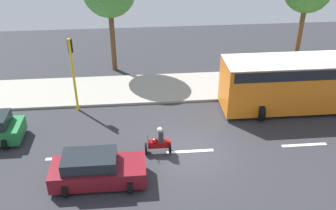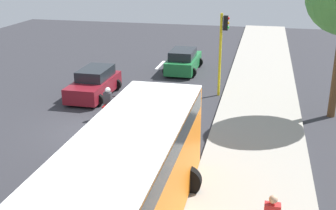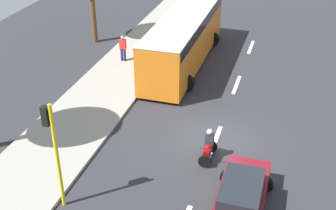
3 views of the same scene
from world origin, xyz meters
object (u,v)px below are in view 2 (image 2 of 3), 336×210
at_px(car_green, 183,61).
at_px(motorcycle, 109,105).
at_px(city_bus, 116,198).
at_px(traffic_light_corner, 222,43).
at_px(car_maroon, 94,84).

distance_m(car_green, motorcycle, 9.27).
height_order(city_bus, traffic_light_corner, traffic_light_corner).
height_order(car_green, motorcycle, motorcycle).
relative_size(car_maroon, city_bus, 0.38).
height_order(city_bus, motorcycle, city_bus).
xyz_separation_m(car_green, car_maroon, (-3.78, -6.17, -0.00)).
bearing_deg(city_bus, motorcycle, 111.44).
distance_m(car_maroon, city_bus, 13.73).
bearing_deg(motorcycle, traffic_light_corner, 43.34).
relative_size(car_maroon, motorcycle, 2.76).
xyz_separation_m(car_maroon, traffic_light_corner, (6.73, 1.65, 2.22)).
relative_size(city_bus, traffic_light_corner, 2.44).
relative_size(car_green, motorcycle, 2.74).
distance_m(car_green, city_bus, 18.76).
relative_size(car_green, car_maroon, 0.99).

